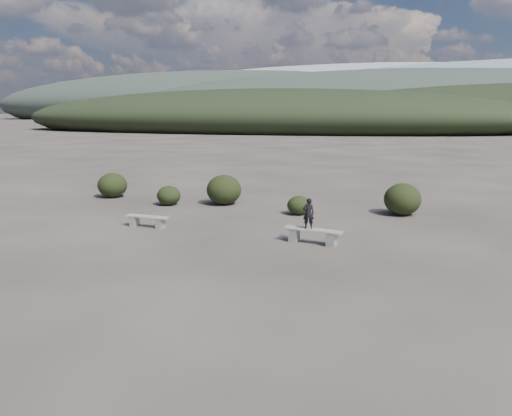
% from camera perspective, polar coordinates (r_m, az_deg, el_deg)
% --- Properties ---
extents(ground, '(1200.00, 1200.00, 0.00)m').
position_cam_1_polar(ground, '(13.13, -6.84, -7.39)').
color(ground, '#322C27').
rests_on(ground, ground).
extents(bench_left, '(1.68, 0.47, 0.41)m').
position_cam_1_polar(bench_left, '(18.42, -12.35, -1.39)').
color(bench_left, gray).
rests_on(bench_left, ground).
extents(bench_right, '(1.94, 0.73, 0.47)m').
position_cam_1_polar(bench_right, '(15.87, 6.49, -3.06)').
color(bench_right, gray).
rests_on(bench_right, ground).
extents(seated_person, '(0.40, 0.32, 0.98)m').
position_cam_1_polar(seated_person, '(15.78, 6.02, -0.61)').
color(seated_person, black).
rests_on(seated_person, bench_right).
extents(shrub_a, '(1.06, 1.06, 0.86)m').
position_cam_1_polar(shrub_a, '(22.56, -9.94, 1.42)').
color(shrub_a, black).
rests_on(shrub_a, ground).
extents(shrub_b, '(1.56, 1.56, 1.34)m').
position_cam_1_polar(shrub_b, '(22.38, -3.68, 2.10)').
color(shrub_b, black).
rests_on(shrub_b, ground).
extents(shrub_c, '(0.96, 0.96, 0.77)m').
position_cam_1_polar(shrub_c, '(20.24, 4.93, 0.31)').
color(shrub_c, black).
rests_on(shrub_c, ground).
extents(shrub_d, '(1.48, 1.48, 1.29)m').
position_cam_1_polar(shrub_d, '(20.89, 16.40, 0.97)').
color(shrub_d, black).
rests_on(shrub_d, ground).
extents(shrub_f, '(1.41, 1.41, 1.19)m').
position_cam_1_polar(shrub_f, '(25.19, -16.09, 2.52)').
color(shrub_f, black).
rests_on(shrub_f, ground).
extents(mountain_ridges, '(500.00, 400.00, 56.00)m').
position_cam_1_polar(mountain_ridges, '(350.74, 15.11, 11.74)').
color(mountain_ridges, black).
rests_on(mountain_ridges, ground).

